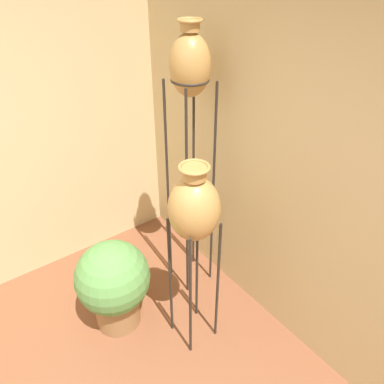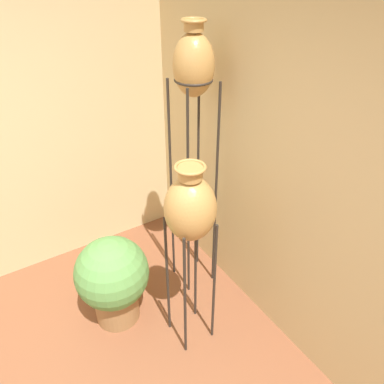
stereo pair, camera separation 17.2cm
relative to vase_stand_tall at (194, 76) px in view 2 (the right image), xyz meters
The scene contains 4 objects.
wall_right 1.30m from the vase_stand_tall, 75.61° to the right, with size 0.06×8.21×2.70m.
vase_stand_tall is the anchor object (origin of this frame).
vase_stand_medium 0.90m from the vase_stand_tall, 124.44° to the right, with size 0.34×0.34×1.51m.
potted_plant 1.62m from the vase_stand_tall, behind, with size 0.57×0.57×0.77m.
Camera 2 is at (0.47, -0.96, 2.56)m, focal length 35.00 mm.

